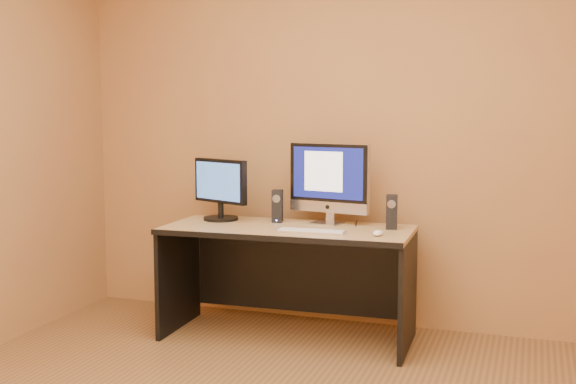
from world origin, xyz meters
The scene contains 10 objects.
walls centered at (0.00, 0.00, 1.30)m, with size 4.00×4.00×2.60m, color olive, non-canonical shape.
desk centered at (-0.39, 1.52, 0.35)m, with size 1.50×0.66×0.70m, color tan, non-canonical shape.
imac centered at (-0.20, 1.72, 0.95)m, with size 0.54×0.20×0.52m, color #B3B3B7, non-canonical shape.
second_monitor centered at (-0.90, 1.65, 0.89)m, with size 0.45×0.23×0.40m, color black, non-canonical shape.
speaker_left centered at (-0.52, 1.68, 0.80)m, with size 0.06×0.07×0.21m, color black, non-canonical shape.
speaker_right centered at (0.22, 1.66, 0.80)m, with size 0.06×0.07×0.21m, color black, non-canonical shape.
keyboard centered at (-0.20, 1.39, 0.70)m, with size 0.40×0.11×0.02m, color silver.
mouse centered at (0.19, 1.41, 0.71)m, with size 0.05×0.10×0.03m, color white.
cable_a centered at (-0.03, 1.79, 0.70)m, with size 0.01×0.01×0.21m, color black.
cable_b centered at (-0.22, 1.81, 0.70)m, with size 0.01×0.01×0.17m, color black.
Camera 1 is at (1.02, -2.58, 1.43)m, focal length 45.00 mm.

